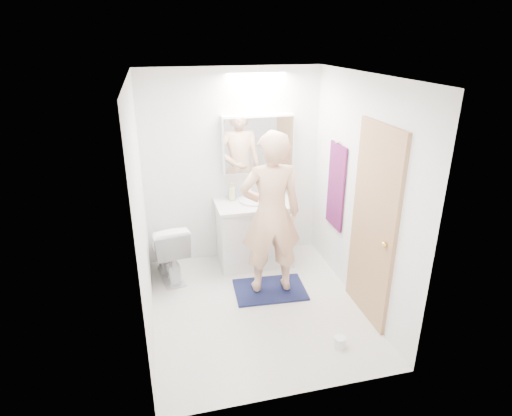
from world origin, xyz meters
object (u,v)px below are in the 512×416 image
object	(u,v)px
soap_bottle_a	(232,192)
toothbrush_cup	(270,193)
soap_bottle_b	(233,193)
medicine_cabinet	(258,144)
person	(271,214)
toilet_paper_roll	(340,342)
vanity_cabinet	(255,234)
toilet	(168,250)

from	to	relation	value
soap_bottle_a	toothbrush_cup	xyz separation A→B (m)	(0.49, 0.01, -0.06)
soap_bottle_b	medicine_cabinet	bearing A→B (deg)	5.25
person	toothbrush_cup	size ratio (longest dim) A/B	16.74
medicine_cabinet	soap_bottle_a	bearing A→B (deg)	-170.05
soap_bottle_a	toilet_paper_roll	size ratio (longest dim) A/B	2.06
vanity_cabinet	toilet	distance (m)	1.09
toilet	soap_bottle_a	xyz separation A→B (m)	(0.83, 0.27, 0.57)
person	toilet_paper_roll	xyz separation A→B (m)	(0.39, -1.06, -0.91)
soap_bottle_a	soap_bottle_b	size ratio (longest dim) A/B	1.31
soap_bottle_a	toilet_paper_roll	distance (m)	2.20
medicine_cabinet	person	world-z (taller)	person
vanity_cabinet	toilet_paper_roll	size ratio (longest dim) A/B	8.18
vanity_cabinet	medicine_cabinet	world-z (taller)	medicine_cabinet
vanity_cabinet	soap_bottle_b	world-z (taller)	soap_bottle_b
medicine_cabinet	soap_bottle_b	distance (m)	0.68
toilet	soap_bottle_a	distance (m)	1.04
toilet	soap_bottle_b	world-z (taller)	soap_bottle_b
toilet	soap_bottle_b	distance (m)	1.05
toothbrush_cup	toilet	bearing A→B (deg)	-168.22
soap_bottle_a	toilet_paper_roll	bearing A→B (deg)	-71.30
toilet	soap_bottle_b	xyz separation A→B (m)	(0.85, 0.30, 0.54)
soap_bottle_b	soap_bottle_a	bearing A→B (deg)	-117.02
soap_bottle_a	soap_bottle_b	distance (m)	0.04
person	soap_bottle_a	world-z (taller)	person
toothbrush_cup	person	bearing A→B (deg)	-104.74
person	toothbrush_cup	world-z (taller)	person
vanity_cabinet	toilet	xyz separation A→B (m)	(-1.08, -0.11, -0.02)
medicine_cabinet	person	size ratio (longest dim) A/B	0.48
medicine_cabinet	soap_bottle_a	xyz separation A→B (m)	(-0.34, -0.06, -0.57)
medicine_cabinet	toilet_paper_roll	bearing A→B (deg)	-81.19
vanity_cabinet	toilet_paper_roll	world-z (taller)	vanity_cabinet
soap_bottle_a	toothbrush_cup	distance (m)	0.49
toilet	medicine_cabinet	bearing A→B (deg)	-173.96
vanity_cabinet	toothbrush_cup	size ratio (longest dim) A/B	8.30
soap_bottle_b	toilet	bearing A→B (deg)	-160.82
person	soap_bottle_a	bearing A→B (deg)	-69.28
vanity_cabinet	toilet	bearing A→B (deg)	-173.93
person	soap_bottle_b	distance (m)	0.91
toilet	toilet_paper_roll	world-z (taller)	toilet
vanity_cabinet	soap_bottle_a	distance (m)	0.62
medicine_cabinet	soap_bottle_a	distance (m)	0.66
person	soap_bottle_b	bearing A→B (deg)	-70.74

